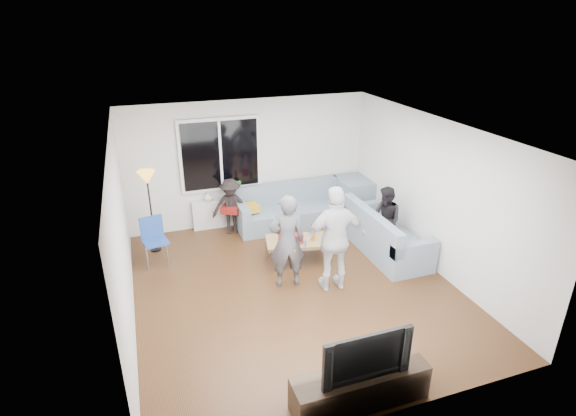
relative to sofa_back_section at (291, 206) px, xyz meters
name	(u,v)px	position (x,y,z in m)	size (l,w,h in m)	color
floor	(294,288)	(-0.75, -2.27, -0.45)	(5.00, 5.50, 0.04)	#56351C
ceiling	(295,129)	(-0.75, -2.27, 2.20)	(5.00, 5.50, 0.04)	white
wall_back	(249,162)	(-0.75, 0.50, 0.88)	(5.00, 0.04, 2.60)	silver
wall_front	(389,322)	(-0.75, -5.04, 0.88)	(5.00, 0.04, 2.60)	silver
wall_left	(120,239)	(-3.27, -2.27, 0.88)	(0.04, 5.50, 2.60)	silver
wall_right	(434,195)	(1.77, -2.27, 0.88)	(0.04, 5.50, 2.60)	silver
window_frame	(220,155)	(-1.35, 0.42, 1.12)	(1.62, 0.06, 1.47)	white
window_glass	(221,155)	(-1.35, 0.38, 1.12)	(1.50, 0.02, 1.35)	black
window_mullion	(221,155)	(-1.35, 0.37, 1.12)	(0.05, 0.03, 1.35)	white
radiator	(224,212)	(-1.35, 0.38, -0.11)	(1.30, 0.12, 0.62)	silver
potted_plant	(236,189)	(-1.07, 0.35, 0.39)	(0.22, 0.18, 0.39)	#31692A
vase	(208,197)	(-1.66, 0.35, 0.29)	(0.18, 0.18, 0.19)	silver
sofa_back_section	(291,206)	(0.00, 0.00, 0.00)	(2.30, 0.85, 0.85)	slate
sofa_right_section	(386,231)	(1.27, -1.68, 0.00)	(0.85, 2.00, 0.85)	slate
sofa_corner	(357,197)	(1.53, 0.00, 0.00)	(0.85, 0.85, 0.85)	slate
cushion_yellow	(248,208)	(-0.92, -0.02, 0.09)	(0.38, 0.32, 0.14)	gold
cushion_red	(231,209)	(-1.26, 0.06, 0.09)	(0.36, 0.30, 0.13)	maroon
coffee_table	(297,250)	(-0.40, -1.45, -0.22)	(1.10, 0.60, 0.40)	#A2814E
pitcher	(299,238)	(-0.41, -1.55, 0.06)	(0.17, 0.17, 0.17)	maroon
side_chair	(156,242)	(-2.80, -0.76, 0.01)	(0.40, 0.40, 0.86)	#23489B
floor_lamp	(151,212)	(-2.80, -0.22, 0.36)	(0.32, 0.32, 1.56)	orange
player_left	(287,241)	(-0.83, -2.15, 0.37)	(0.58, 0.38, 1.58)	#47474C
player_right	(335,239)	(-0.14, -2.48, 0.45)	(1.03, 0.43, 1.75)	silver
spectator_right	(386,220)	(1.27, -1.63, 0.20)	(0.61, 0.47, 1.25)	black
spectator_back	(231,206)	(-1.27, 0.03, 0.15)	(0.75, 0.43, 1.15)	black
tv_console	(360,388)	(-0.86, -4.77, -0.20)	(1.60, 0.40, 0.44)	#332519
television	(363,352)	(-0.86, -4.77, 0.32)	(1.04, 0.14, 0.60)	black
bottle_d	(313,233)	(-0.14, -1.54, 0.11)	(0.07, 0.07, 0.27)	#C76F11
bottle_c	(297,230)	(-0.33, -1.26, 0.07)	(0.07, 0.07, 0.18)	black
bottle_a	(280,234)	(-0.69, -1.36, 0.10)	(0.07, 0.07, 0.25)	#F03E0E
bottle_e	(313,229)	(-0.04, -1.33, 0.08)	(0.07, 0.07, 0.21)	black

